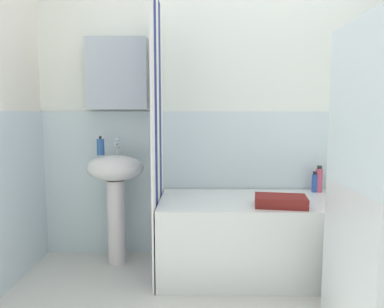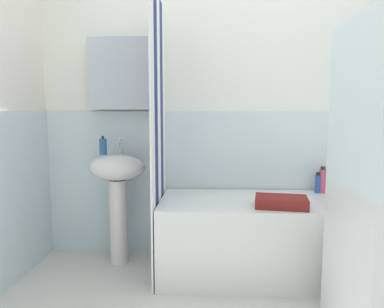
{
  "view_description": "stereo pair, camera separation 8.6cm",
  "coord_description": "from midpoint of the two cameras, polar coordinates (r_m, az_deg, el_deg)",
  "views": [
    {
      "loc": [
        -0.26,
        -1.68,
        1.19
      ],
      "look_at": [
        -0.3,
        0.71,
        0.91
      ],
      "focal_mm": 33.31,
      "sensor_mm": 36.0,
      "label": 1
    },
    {
      "loc": [
        -0.18,
        -1.67,
        1.19
      ],
      "look_at": [
        -0.3,
        0.71,
        0.91
      ],
      "focal_mm": 33.31,
      "sensor_mm": 36.0,
      "label": 2
    }
  ],
  "objects": [
    {
      "name": "wall_back_tiled",
      "position": [
        2.95,
        6.14,
        5.63
      ],
      "size": [
        3.6,
        0.18,
        2.4
      ],
      "color": "white",
      "rests_on": "ground_plane"
    },
    {
      "name": "shampoo_bottle",
      "position": [
        2.99,
        20.31,
        -4.42
      ],
      "size": [
        0.05,
        0.05,
        0.17
      ],
      "color": "#2D4FA0",
      "rests_on": "bathtub"
    },
    {
      "name": "shower_curtain",
      "position": [
        2.58,
        -4.43,
        2.4
      ],
      "size": [
        0.01,
        0.7,
        2.0
      ],
      "color": "white",
      "rests_on": "ground_plane"
    },
    {
      "name": "conditioner_bottle",
      "position": [
        3.0,
        20.94,
        -3.98
      ],
      "size": [
        0.05,
        0.05,
        0.21
      ],
      "color": "#CA4C67",
      "rests_on": "bathtub"
    },
    {
      "name": "sink",
      "position": [
        2.84,
        -10.97,
        -4.75
      ],
      "size": [
        0.44,
        0.34,
        0.87
      ],
      "color": "silver",
      "rests_on": "ground_plane"
    },
    {
      "name": "body_wash_bottle",
      "position": [
        3.1,
        25.14,
        -3.73
      ],
      "size": [
        0.04,
        0.04,
        0.22
      ],
      "color": "#2C7C56",
      "rests_on": "bathtub"
    },
    {
      "name": "faucet",
      "position": [
        2.88,
        -10.71,
        1.27
      ],
      "size": [
        0.03,
        0.12,
        0.12
      ],
      "color": "silver",
      "rests_on": "sink"
    },
    {
      "name": "lotion_bottle",
      "position": [
        3.07,
        23.15,
        -4.36
      ],
      "size": [
        0.05,
        0.05,
        0.16
      ],
      "color": "#202F27",
      "rests_on": "bathtub"
    },
    {
      "name": "towel_folded",
      "position": [
        2.49,
        15.06,
        -7.41
      ],
      "size": [
        0.37,
        0.26,
        0.07
      ],
      "primitive_type": "cube",
      "rotation": [
        0.0,
        0.0,
        -0.15
      ],
      "color": "maroon",
      "rests_on": "bathtub"
    },
    {
      "name": "bathtub",
      "position": [
        2.75,
        13.13,
        -12.87
      ],
      "size": [
        1.59,
        0.7,
        0.56
      ],
      "primitive_type": "cube",
      "color": "silver",
      "rests_on": "ground_plane"
    },
    {
      "name": "soap_dispenser",
      "position": [
        2.83,
        -13.22,
        1.19
      ],
      "size": [
        0.06,
        0.06,
        0.15
      ],
      "color": "#2C5795",
      "rests_on": "sink"
    }
  ]
}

